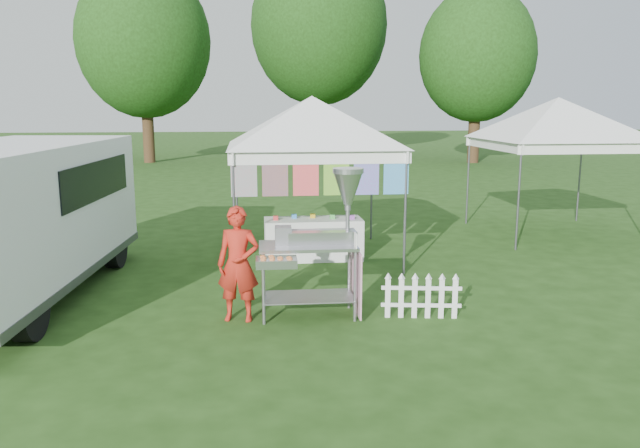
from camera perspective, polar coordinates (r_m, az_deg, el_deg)
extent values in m
plane|color=#1F3F12|center=(8.54, 1.78, -8.59)|extent=(120.00, 120.00, 0.00)
cylinder|color=#59595E|center=(10.20, -7.84, 0.64)|extent=(0.04, 0.04, 2.10)
cylinder|color=#59595E|center=(10.53, 7.79, 0.96)|extent=(0.04, 0.04, 2.10)
cylinder|color=#59595E|center=(13.01, -7.63, 2.84)|extent=(0.04, 0.04, 2.10)
cylinder|color=#59595E|center=(13.27, 4.74, 3.06)|extent=(0.04, 0.04, 2.10)
cube|color=white|center=(10.15, 0.10, 6.10)|extent=(3.00, 0.03, 0.22)
cube|color=white|center=(12.96, -1.41, 7.13)|extent=(3.00, 0.03, 0.22)
pyramid|color=white|center=(11.53, -0.75, 11.64)|extent=(4.24, 4.24, 0.90)
cylinder|color=#59595E|center=(10.14, 0.10, 6.55)|extent=(3.00, 0.03, 0.03)
cube|color=#34C4B2|center=(10.10, -6.98, 4.46)|extent=(0.42, 0.01, 0.70)
cube|color=orange|center=(10.11, -4.13, 4.51)|extent=(0.42, 0.01, 0.70)
cube|color=#D11A67|center=(10.15, -1.30, 4.56)|extent=(0.42, 0.01, 0.70)
cube|color=#189430|center=(10.21, 1.50, 4.60)|extent=(0.42, 0.01, 0.70)
cube|color=#B119AF|center=(10.29, 4.27, 4.62)|extent=(0.42, 0.01, 0.70)
cube|color=blue|center=(10.40, 6.98, 4.63)|extent=(0.42, 0.01, 0.70)
cylinder|color=#59595E|center=(12.82, 17.70, 2.31)|extent=(0.04, 0.04, 2.10)
cylinder|color=#59595E|center=(15.43, 13.37, 3.89)|extent=(0.04, 0.04, 2.10)
cylinder|color=#59595E|center=(16.62, 22.64, 3.83)|extent=(0.04, 0.04, 2.10)
cube|color=white|center=(13.37, 23.52, 6.35)|extent=(3.00, 0.03, 0.22)
cube|color=white|center=(15.89, 18.38, 7.27)|extent=(3.00, 0.03, 0.22)
pyramid|color=white|center=(14.59, 21.00, 10.77)|extent=(4.24, 4.24, 0.90)
cylinder|color=#59595E|center=(13.37, 23.54, 6.70)|extent=(3.00, 0.03, 0.03)
cylinder|color=#3B2315|center=(32.33, -15.46, 8.95)|extent=(0.56, 0.56, 3.96)
ellipsoid|color=#24601A|center=(32.46, -15.82, 15.79)|extent=(6.40, 6.40, 7.36)
cylinder|color=#3B2315|center=(36.21, -0.08, 10.20)|extent=(0.56, 0.56, 4.84)
ellipsoid|color=#24601A|center=(36.46, -0.08, 17.65)|extent=(7.60, 7.60, 8.74)
cylinder|color=#3B2315|center=(32.01, 13.91, 8.61)|extent=(0.56, 0.56, 3.52)
ellipsoid|color=#24601A|center=(32.07, 14.20, 14.76)|extent=(5.60, 5.60, 6.44)
cylinder|color=gray|center=(8.19, -5.19, -5.88)|extent=(0.04, 0.04, 0.98)
cylinder|color=gray|center=(8.28, 3.23, -5.66)|extent=(0.04, 0.04, 0.98)
cylinder|color=gray|center=(8.72, -5.22, -4.84)|extent=(0.04, 0.04, 0.98)
cylinder|color=gray|center=(8.81, 2.68, -4.64)|extent=(0.04, 0.04, 0.98)
cube|color=gray|center=(8.54, -1.10, -6.65)|extent=(1.25, 0.65, 0.02)
cube|color=#B7B7BC|center=(8.36, -1.12, -2.02)|extent=(1.32, 0.68, 0.04)
cube|color=#B7B7BC|center=(8.41, 0.18, -1.22)|extent=(0.93, 0.29, 0.16)
cube|color=gray|center=(8.36, -3.38, -1.04)|extent=(0.22, 0.24, 0.24)
cylinder|color=gray|center=(8.38, 2.56, 1.41)|extent=(0.06, 0.06, 0.98)
cone|color=#B7B7BC|center=(8.33, 2.57, 3.26)|extent=(0.40, 0.40, 0.44)
cylinder|color=#B7B7BC|center=(8.31, 2.59, 4.90)|extent=(0.42, 0.42, 0.07)
cube|color=#B7B7BC|center=(7.96, -4.02, -3.51)|extent=(0.53, 0.34, 0.11)
cube|color=pink|center=(8.56, 3.34, -5.12)|extent=(0.04, 0.82, 0.88)
cube|color=white|center=(8.10, 3.27, -1.51)|extent=(0.02, 0.15, 0.20)
imported|color=red|center=(8.32, -7.48, -3.65)|extent=(0.62, 0.47, 1.54)
cube|color=white|center=(10.17, -26.57, 1.15)|extent=(2.69, 5.62, 1.90)
cube|color=#59595E|center=(10.35, -26.13, -4.04)|extent=(2.72, 5.67, 0.13)
cube|color=white|center=(12.36, -21.83, 0.89)|extent=(2.13, 0.96, 0.98)
cube|color=black|center=(10.31, -19.68, 3.77)|extent=(0.31, 2.98, 0.60)
cube|color=black|center=(12.63, -21.46, 4.85)|extent=(1.84, 0.21, 0.60)
cylinder|color=black|center=(8.44, -25.11, -7.24)|extent=(0.31, 0.76, 0.74)
cylinder|color=black|center=(12.29, -26.81, -1.94)|extent=(0.31, 0.76, 0.74)
cylinder|color=black|center=(11.59, -18.25, -2.02)|extent=(0.31, 0.76, 0.74)
cube|color=white|center=(8.52, 6.22, -6.72)|extent=(0.07, 0.03, 0.56)
cube|color=white|center=(8.53, 7.43, -6.71)|extent=(0.07, 0.03, 0.56)
cube|color=white|center=(8.55, 8.64, -6.71)|extent=(0.07, 0.03, 0.56)
cube|color=white|center=(8.57, 9.84, -6.70)|extent=(0.07, 0.03, 0.56)
cube|color=white|center=(8.60, 11.04, -6.69)|extent=(0.07, 0.03, 0.56)
cube|color=white|center=(8.63, 12.23, -6.68)|extent=(0.07, 0.03, 0.56)
cube|color=white|center=(8.59, 9.22, -7.34)|extent=(1.07, 0.20, 0.05)
cube|color=white|center=(8.52, 9.27, -5.81)|extent=(1.07, 0.20, 0.05)
cube|color=white|center=(11.63, -0.62, -1.36)|extent=(1.80, 0.70, 0.76)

